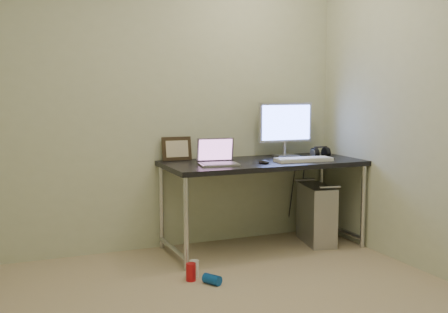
# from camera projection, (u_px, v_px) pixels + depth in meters

# --- Properties ---
(wall_back) EXTENTS (3.50, 0.02, 2.50)m
(wall_back) POSITION_uv_depth(u_px,v_px,m) (144.00, 101.00, 4.63)
(wall_back) COLOR beige
(wall_back) RESTS_ON ground
(desk) EXTENTS (1.67, 0.73, 0.75)m
(desk) POSITION_uv_depth(u_px,v_px,m) (263.00, 170.00, 4.72)
(desk) COLOR black
(desk) RESTS_ON ground
(tower_computer) EXTENTS (0.31, 0.52, 0.54)m
(tower_computer) POSITION_uv_depth(u_px,v_px,m) (316.00, 214.00, 4.94)
(tower_computer) COLOR #B1B1B5
(tower_computer) RESTS_ON ground
(cable_a) EXTENTS (0.01, 0.16, 0.69)m
(cable_a) POSITION_uv_depth(u_px,v_px,m) (292.00, 192.00, 5.22)
(cable_a) COLOR black
(cable_a) RESTS_ON ground
(cable_b) EXTENTS (0.02, 0.11, 0.71)m
(cable_b) POSITION_uv_depth(u_px,v_px,m) (302.00, 193.00, 5.24)
(cable_b) COLOR black
(cable_b) RESTS_ON ground
(can_red) EXTENTS (0.09, 0.09, 0.13)m
(can_red) POSITION_uv_depth(u_px,v_px,m) (191.00, 272.00, 3.97)
(can_red) COLOR red
(can_red) RESTS_ON ground
(can_white) EXTENTS (0.09, 0.09, 0.12)m
(can_white) POSITION_uv_depth(u_px,v_px,m) (194.00, 269.00, 4.04)
(can_white) COLOR white
(can_white) RESTS_ON ground
(can_blue) EXTENTS (0.13, 0.15, 0.07)m
(can_blue) POSITION_uv_depth(u_px,v_px,m) (212.00, 279.00, 3.90)
(can_blue) COLOR #0E489E
(can_blue) RESTS_ON ground
(laptop) EXTENTS (0.34, 0.29, 0.21)m
(laptop) POSITION_uv_depth(u_px,v_px,m) (217.00, 159.00, 4.47)
(laptop) COLOR #B4B4BB
(laptop) RESTS_ON desk
(monitor) EXTENTS (0.51, 0.16, 0.48)m
(monitor) POSITION_uv_depth(u_px,v_px,m) (285.00, 125.00, 5.01)
(monitor) COLOR #B4B4BB
(monitor) RESTS_ON desk
(keyboard) EXTENTS (0.49, 0.20, 0.03)m
(keyboard) POSITION_uv_depth(u_px,v_px,m) (304.00, 160.00, 4.68)
(keyboard) COLOR silver
(keyboard) RESTS_ON desk
(mouse_right) EXTENTS (0.08, 0.11, 0.03)m
(mouse_right) POSITION_uv_depth(u_px,v_px,m) (330.00, 157.00, 4.81)
(mouse_right) COLOR black
(mouse_right) RESTS_ON desk
(mouse_left) EXTENTS (0.10, 0.12, 0.04)m
(mouse_left) POSITION_uv_depth(u_px,v_px,m) (264.00, 161.00, 4.54)
(mouse_left) COLOR black
(mouse_left) RESTS_ON desk
(headphones) EXTENTS (0.16, 0.10, 0.11)m
(headphones) POSITION_uv_depth(u_px,v_px,m) (320.00, 153.00, 5.05)
(headphones) COLOR black
(headphones) RESTS_ON desk
(picture_frame) EXTENTS (0.25, 0.09, 0.20)m
(picture_frame) POSITION_uv_depth(u_px,v_px,m) (177.00, 149.00, 4.73)
(picture_frame) COLOR black
(picture_frame) RESTS_ON desk
(webcam) EXTENTS (0.04, 0.04, 0.11)m
(webcam) POSITION_uv_depth(u_px,v_px,m) (204.00, 150.00, 4.76)
(webcam) COLOR silver
(webcam) RESTS_ON desk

